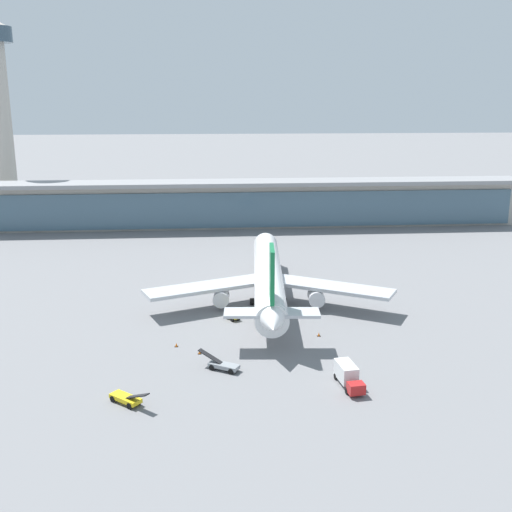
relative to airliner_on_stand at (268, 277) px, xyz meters
The scene contains 11 objects.
ground_plane 6.85m from the airliner_on_stand, 117.21° to the right, with size 1200.00×1200.00×0.00m, color slate.
airliner_on_stand is the anchor object (origin of this frame).
service_truck_near_nose_red 39.37m from the airliner_on_stand, 78.35° to the right, with size 3.25×7.54×3.10m.
service_truck_under_wing_yellow 47.87m from the airliner_on_stand, 119.71° to the right, with size 6.05×5.45×2.70m.
service_truck_mid_apron_yellow 13.15m from the airliner_on_stand, 128.84° to the right, with size 2.95×3.33×2.05m.
service_truck_by_tail_grey 33.54m from the airliner_on_stand, 107.83° to the right, with size 6.55×4.60×2.70m.
terminal_building 75.67m from the airliner_on_stand, 91.45° to the left, with size 183.60×12.80×15.20m.
control_tower 131.46m from the airliner_on_stand, 129.44° to the left, with size 12.00×12.00×70.62m.
safety_cone_alpha 29.19m from the airliner_on_stand, 118.69° to the right, with size 0.62×0.62×0.70m.
safety_cone_bravo 21.05m from the airliner_on_stand, 69.58° to the right, with size 0.62×0.62×0.70m.
safety_cone_charlie 28.64m from the airliner_on_stand, 129.03° to the right, with size 0.62×0.62×0.70m.
Camera 1 is at (-9.98, -115.26, 40.89)m, focal length 42.99 mm.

